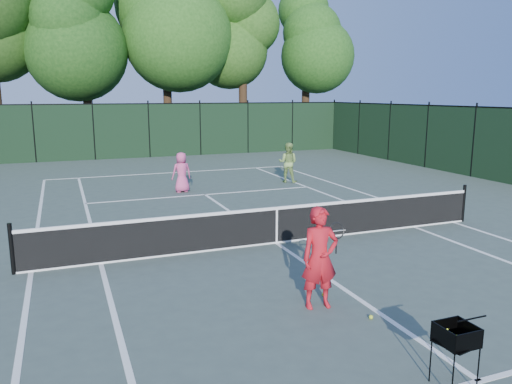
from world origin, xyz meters
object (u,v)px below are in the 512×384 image
object	(u,v)px
player_pink	(182,172)
loose_ball_near_cart	(371,317)
coach	(320,258)
player_green	(288,163)
loose_ball_midcourt	(324,294)
ball_hopper	(456,335)

from	to	relation	value
player_pink	loose_ball_near_cart	xyz separation A→B (m)	(0.40, -11.58, -0.71)
coach	player_green	distance (m)	12.24
loose_ball_midcourt	coach	bearing A→B (deg)	-129.72
player_pink	coach	bearing A→B (deg)	82.78
ball_hopper	player_green	bearing A→B (deg)	62.21
ball_hopper	loose_ball_midcourt	bearing A→B (deg)	81.36
ball_hopper	loose_ball_midcourt	world-z (taller)	ball_hopper
ball_hopper	player_pink	bearing A→B (deg)	80.28
coach	player_green	xyz separation A→B (m)	(4.69, 11.31, -0.06)
coach	ball_hopper	distance (m)	2.75
player_green	loose_ball_midcourt	xyz separation A→B (m)	(-4.40, -10.95, -0.78)
coach	player_pink	bearing A→B (deg)	95.86
player_pink	loose_ball_near_cart	world-z (taller)	player_pink
loose_ball_midcourt	ball_hopper	bearing A→B (deg)	-87.83
player_green	player_pink	bearing A→B (deg)	43.40
player_green	loose_ball_midcourt	world-z (taller)	player_green
coach	loose_ball_near_cart	size ratio (longest dim) A/B	25.70
player_green	loose_ball_midcourt	bearing A→B (deg)	105.63
player_pink	player_green	bearing A→B (deg)	179.49
loose_ball_midcourt	player_pink	bearing A→B (deg)	90.78
ball_hopper	loose_ball_near_cart	bearing A→B (deg)	75.03
loose_ball_midcourt	loose_ball_near_cart	bearing A→B (deg)	-76.62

